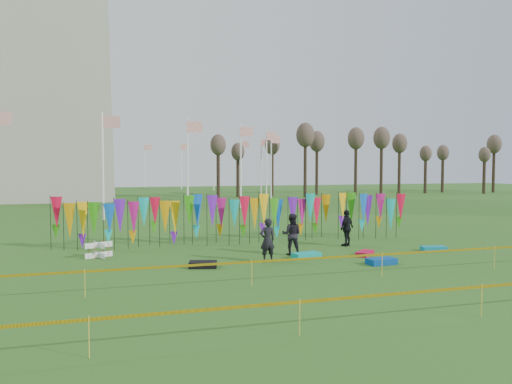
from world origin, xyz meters
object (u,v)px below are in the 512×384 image
object	(u,v)px
person_left	(267,240)
person_right	(347,228)
box_kite	(99,250)
kite_bag_blue	(381,261)
kite_bag_black	(203,264)
person_mid	(292,234)
kite_bag_turquoise	(306,255)
kite_bag_red	(365,253)
kite_bag_teal	(434,249)

from	to	relation	value
person_left	person_right	distance (m)	5.86
box_kite	kite_bag_blue	bearing A→B (deg)	-23.51
kite_bag_black	box_kite	bearing A→B (deg)	139.52
person_left	person_right	xyz separation A→B (m)	(5.13, 2.83, -0.01)
box_kite	person_mid	world-z (taller)	person_mid
person_mid	kite_bag_turquoise	xyz separation A→B (m)	(0.33, -0.95, -0.82)
box_kite	kite_bag_turquoise	world-z (taller)	box_kite
kite_bag_blue	kite_bag_black	distance (m)	7.29
person_left	kite_bag_blue	xyz separation A→B (m)	(4.34, -1.81, -0.80)
box_kite	person_right	bearing A→B (deg)	-0.96
person_left	kite_bag_red	distance (m)	4.75
kite_bag_teal	box_kite	bearing A→B (deg)	169.96
person_right	kite_bag_red	size ratio (longest dim) A/B	1.64
kite_bag_turquoise	kite_bag_black	bearing A→B (deg)	-171.40
kite_bag_turquoise	person_mid	bearing A→B (deg)	109.23
person_left	person_right	world-z (taller)	person_left
box_kite	kite_bag_blue	distance (m)	12.14
person_mid	person_right	world-z (taller)	person_mid
person_mid	kite_bag_red	size ratio (longest dim) A/B	1.68
person_mid	kite_bag_blue	bearing A→B (deg)	156.58
kite_bag_blue	person_right	bearing A→B (deg)	80.31
person_right	kite_bag_teal	size ratio (longest dim) A/B	1.60
kite_bag_teal	kite_bag_red	bearing A→B (deg)	-177.37
kite_bag_turquoise	kite_bag_teal	xyz separation A→B (m)	(6.51, -0.01, -0.01)
person_left	kite_bag_black	xyz separation A→B (m)	(-2.81, -0.37, -0.80)
person_mid	kite_bag_blue	size ratio (longest dim) A/B	1.58
person_left	kite_bag_black	distance (m)	2.94
person_right	kite_bag_teal	distance (m)	4.21
kite_bag_turquoise	kite_bag_red	xyz separation A→B (m)	(2.76, -0.18, -0.02)
person_mid	kite_bag_teal	size ratio (longest dim) A/B	1.64
person_mid	kite_bag_black	size ratio (longest dim) A/B	1.72
person_mid	kite_bag_teal	xyz separation A→B (m)	(6.84, -0.96, -0.83)
person_mid	kite_bag_teal	distance (m)	6.95
box_kite	person_right	size ratio (longest dim) A/B	0.38
box_kite	person_left	distance (m)	7.46
kite_bag_red	box_kite	bearing A→B (deg)	165.97
person_left	kite_bag_blue	distance (m)	4.77
kite_bag_red	kite_bag_teal	bearing A→B (deg)	2.63
box_kite	person_mid	size ratio (longest dim) A/B	0.37
person_right	kite_bag_teal	bearing A→B (deg)	110.38
box_kite	kite_bag_black	bearing A→B (deg)	-40.48
box_kite	kite_bag_blue	world-z (taller)	box_kite
person_left	person_mid	size ratio (longest dim) A/B	0.98
box_kite	person_right	distance (m)	11.93
box_kite	kite_bag_teal	xyz separation A→B (m)	(15.21, -2.69, -0.24)
person_mid	kite_bag_turquoise	bearing A→B (deg)	134.31
box_kite	kite_bag_red	bearing A→B (deg)	-14.03
kite_bag_turquoise	kite_bag_blue	size ratio (longest dim) A/B	1.02
person_left	kite_bag_red	bearing A→B (deg)	175.57
kite_bag_turquoise	kite_bag_blue	world-z (taller)	kite_bag_blue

